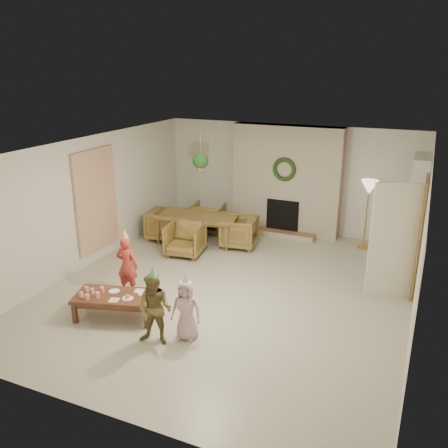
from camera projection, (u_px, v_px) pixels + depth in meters
The scene contains 56 objects.
floor at pixel (230, 289), 8.39m from camera, with size 7.00×7.00×0.00m, color #B7B29E.
ceiling at pixel (231, 148), 7.59m from camera, with size 7.00×7.00×0.00m, color white.
wall_back at pixel (289, 178), 11.03m from camera, with size 7.00×7.00×0.00m, color silver.
wall_front at pixel (101, 319), 4.96m from camera, with size 7.00×7.00×0.00m, color silver.
wall_left at pixel (88, 202), 9.13m from camera, with size 7.00×7.00×0.00m, color silver.
wall_right at pixel (421, 248), 6.85m from camera, with size 7.00×7.00×0.00m, color silver.
fireplace_mass at pixel (287, 180), 10.85m from camera, with size 2.50×0.40×2.50m, color #511515.
fireplace_hearth at pixel (280, 234), 10.93m from camera, with size 1.60×0.30×0.12m, color brown.
fireplace_firebox at pixel (283, 216), 10.95m from camera, with size 0.75×0.12×0.75m, color black.
fireplace_wreath at pixel (284, 169), 10.56m from camera, with size 0.54×0.54×0.10m, color #1B3815.
floor_lamp_base at pixel (363, 247), 10.28m from camera, with size 0.28×0.28×0.03m, color gold.
floor_lamp_post at pixel (366, 217), 10.06m from camera, with size 0.03×0.03×1.35m, color gold.
floor_lamp_shade at pixel (369, 187), 9.85m from camera, with size 0.36×0.36×0.30m, color beige.
bookshelf_carcass at pixel (416, 213), 8.95m from camera, with size 0.30×1.00×2.20m, color white.
bookshelf_shelf_a at pixel (410, 245), 9.17m from camera, with size 0.30×0.92×0.03m, color white.
bookshelf_shelf_b at pixel (413, 226), 9.04m from camera, with size 0.30×0.92×0.03m, color white.
bookshelf_shelf_c at pixel (416, 206), 8.91m from camera, with size 0.30×0.92×0.03m, color white.
bookshelf_shelf_d at pixel (418, 185), 8.78m from camera, with size 0.30×0.92×0.03m, color white.
books_row_lower at pixel (410, 241), 9.00m from camera, with size 0.20×0.40×0.24m, color #B32321.
books_row_mid at pixel (413, 218), 9.05m from camera, with size 0.20×0.44×0.24m, color #2A539B.
books_row_upper at pixel (415, 200), 8.79m from camera, with size 0.20×0.36×0.22m, color gold.
door_frame at pixel (420, 237), 7.98m from camera, with size 0.05×0.86×2.04m, color olive.
door_leaf at pixel (394, 242), 7.80m from camera, with size 0.05×0.80×2.00m, color beige.
curtain_panel at pixel (96, 200), 9.29m from camera, with size 0.06×1.20×2.00m, color beige.
dining_table at pixel (197, 229), 10.49m from camera, with size 1.74×0.97×0.61m, color olive.
dining_chair_near at pixel (185, 239), 9.78m from camera, with size 0.72×0.74×0.68m, color olive.
dining_chair_far at pixel (208, 218), 11.17m from camera, with size 0.72×0.74×0.68m, color olive.
dining_chair_left at pixel (165, 225), 10.68m from camera, with size 0.72×0.74×0.68m, color olive.
dining_chair_right at pixel (239, 232), 10.23m from camera, with size 0.72×0.74×0.68m, color olive.
hanging_plant_cord at pixel (200, 150), 9.49m from camera, with size 0.01×0.01×0.70m, color tan.
hanging_plant_pot at pixel (201, 167), 9.61m from camera, with size 0.16×0.16×0.12m, color #B05D38.
hanging_plant_foliage at pixel (201, 161), 9.57m from camera, with size 0.32×0.32×0.32m, color #174617.
coffee_table_top at pixel (115, 296), 7.36m from camera, with size 1.25×0.62×0.06m, color brown.
coffee_table_apron at pixel (115, 300), 7.38m from camera, with size 1.15×0.53×0.08m, color brown.
coffee_leg_fl at pixel (75, 313), 7.25m from camera, with size 0.07×0.07×0.33m, color brown.
coffee_leg_fr at pixel (146, 318), 7.12m from camera, with size 0.07×0.07×0.33m, color brown.
coffee_leg_bl at pixel (88, 298), 7.72m from camera, with size 0.07×0.07×0.33m, color brown.
coffee_leg_br at pixel (155, 302), 7.59m from camera, with size 0.07×0.07×0.33m, color brown.
cup_a at pixel (81, 295), 7.26m from camera, with size 0.07×0.07×0.09m, color white.
cup_b at pixel (86, 289), 7.44m from camera, with size 0.07×0.07×0.09m, color white.
cup_c at pixel (87, 297), 7.20m from camera, with size 0.07×0.07×0.09m, color white.
cup_d at pixel (92, 291), 7.38m from camera, with size 0.07×0.07×0.09m, color white.
cup_e at pixel (98, 295), 7.25m from camera, with size 0.07×0.07×0.09m, color white.
cup_f at pixel (102, 289), 7.43m from camera, with size 0.07×0.07×0.09m, color white.
plate_a at pixel (114, 291), 7.46m from camera, with size 0.17×0.17×0.01m, color white.
plate_b at pixel (128, 298), 7.23m from camera, with size 0.17×0.17×0.01m, color white.
plate_c at pixel (143, 293), 7.39m from camera, with size 0.17×0.17×0.01m, color white.
food_scoop at pixel (128, 296), 7.22m from camera, with size 0.07×0.07×0.07m, color tan.
napkin_left at pixel (114, 300), 7.18m from camera, with size 0.14×0.14×0.01m, color #FFBBC5.
napkin_right at pixel (139, 291), 7.47m from camera, with size 0.14×0.14×0.01m, color #FFBBC5.
child_red at pixel (127, 266), 8.06m from camera, with size 0.38×0.25×1.04m, color #BF3628.
party_hat_red at pixel (125, 235), 7.88m from camera, with size 0.14×0.14×0.20m, color #F8EF52.
child_plaid at pixel (155, 309), 6.61m from camera, with size 0.52×0.40×1.06m, color brown.
party_hat_plaid at pixel (153, 272), 6.43m from camera, with size 0.13×0.13×0.17m, color #50BC65.
child_pink at pixel (186, 310), 6.76m from camera, with size 0.44×0.29×0.91m, color beige.
party_hat_pink at pixel (185, 278), 6.60m from camera, with size 0.12×0.12×0.16m, color silver.
Camera 1 is at (2.94, -6.98, 3.79)m, focal length 37.91 mm.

